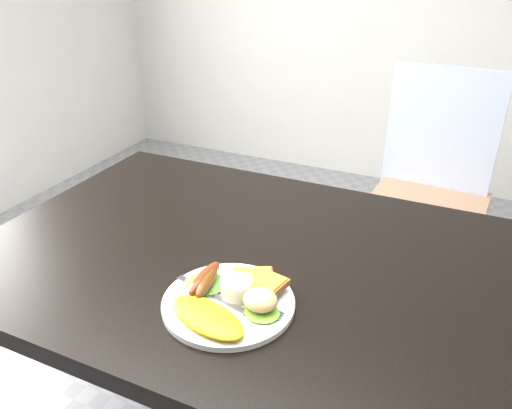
{
  "coord_description": "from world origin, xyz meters",
  "views": [
    {
      "loc": [
        0.38,
        -0.82,
        1.33
      ],
      "look_at": [
        0.03,
        -0.06,
        0.9
      ],
      "focal_mm": 35.0,
      "sensor_mm": 36.0,
      "label": 1
    }
  ],
  "objects": [
    {
      "name": "toast_b",
      "position": [
        0.08,
        -0.13,
        0.78
      ],
      "size": [
        0.08,
        0.08,
        0.01
      ],
      "primitive_type": "cube",
      "rotation": [
        0.0,
        0.0,
        -0.2
      ],
      "color": "olive",
      "rests_on": "toast_a"
    },
    {
      "name": "omelette",
      "position": [
        0.02,
        -0.24,
        0.77
      ],
      "size": [
        0.17,
        0.12,
        0.02
      ],
      "primitive_type": "ellipsoid",
      "rotation": [
        0.0,
        0.0,
        -0.29
      ],
      "color": "yellow",
      "rests_on": "plate"
    },
    {
      "name": "toast_a",
      "position": [
        0.05,
        -0.11,
        0.77
      ],
      "size": [
        0.1,
        0.1,
        0.01
      ],
      "primitive_type": "cube",
      "rotation": [
        0.0,
        0.0,
        0.48
      ],
      "color": "brown",
      "rests_on": "plate"
    },
    {
      "name": "lettuce_left",
      "position": [
        -0.03,
        -0.15,
        0.77
      ],
      "size": [
        0.08,
        0.07,
        0.01
      ],
      "primitive_type": "ellipsoid",
      "rotation": [
        0.0,
        0.0,
        0.01
      ],
      "color": "#598632",
      "rests_on": "plate"
    },
    {
      "name": "ramekin",
      "position": [
        0.03,
        -0.16,
        0.78
      ],
      "size": [
        0.07,
        0.07,
        0.03
      ],
      "primitive_type": "cylinder",
      "rotation": [
        0.0,
        0.0,
        0.21
      ],
      "color": "white",
      "rests_on": "plate"
    },
    {
      "name": "dining_table",
      "position": [
        0.0,
        0.0,
        0.73
      ],
      "size": [
        1.2,
        0.8,
        0.04
      ],
      "primitive_type": "cube",
      "color": "black",
      "rests_on": "ground"
    },
    {
      "name": "plate",
      "position": [
        0.03,
        -0.18,
        0.76
      ],
      "size": [
        0.24,
        0.24,
        0.01
      ],
      "primitive_type": "cylinder",
      "color": "white",
      "rests_on": "dining_table"
    },
    {
      "name": "sausage_a",
      "position": [
        -0.03,
        -0.16,
        0.78
      ],
      "size": [
        0.03,
        0.11,
        0.03
      ],
      "primitive_type": "ellipsoid",
      "rotation": [
        0.0,
        0.0,
        0.02
      ],
      "color": "maroon",
      "rests_on": "lettuce_left"
    },
    {
      "name": "fork",
      "position": [
        -0.01,
        -0.18,
        0.76
      ],
      "size": [
        0.17,
        0.06,
        0.0
      ],
      "primitive_type": "cube",
      "rotation": [
        0.0,
        0.0,
        -0.26
      ],
      "color": "#ADAFB7",
      "rests_on": "plate"
    },
    {
      "name": "potato_salad",
      "position": [
        0.09,
        -0.18,
        0.79
      ],
      "size": [
        0.07,
        0.07,
        0.03
      ],
      "primitive_type": "ellipsoid",
      "rotation": [
        0.0,
        0.0,
        -0.16
      ],
      "color": "beige",
      "rests_on": "lettuce_right"
    },
    {
      "name": "lettuce_right",
      "position": [
        0.1,
        -0.19,
        0.77
      ],
      "size": [
        0.07,
        0.07,
        0.01
      ],
      "primitive_type": "ellipsoid",
      "rotation": [
        0.0,
        0.0,
        -0.14
      ],
      "color": "#5E9A36",
      "rests_on": "plate"
    },
    {
      "name": "person",
      "position": [
        -0.19,
        0.52,
        0.69
      ],
      "size": [
        0.5,
        0.34,
        1.37
      ],
      "primitive_type": "imported",
      "rotation": [
        0.0,
        0.0,
        3.16
      ],
      "color": "#26558B",
      "rests_on": "ground"
    },
    {
      "name": "sausage_b",
      "position": [
        -0.02,
        -0.17,
        0.78
      ],
      "size": [
        0.04,
        0.1,
        0.02
      ],
      "primitive_type": "ellipsoid",
      "rotation": [
        0.0,
        0.0,
        0.16
      ],
      "color": "#5B3315",
      "rests_on": "lettuce_left"
    },
    {
      "name": "dining_chair",
      "position": [
        0.26,
        0.98,
        0.45
      ],
      "size": [
        0.45,
        0.45,
        0.05
      ],
      "primitive_type": "cube",
      "rotation": [
        0.0,
        0.0,
        -0.08
      ],
      "color": "#A27758",
      "rests_on": "ground"
    }
  ]
}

